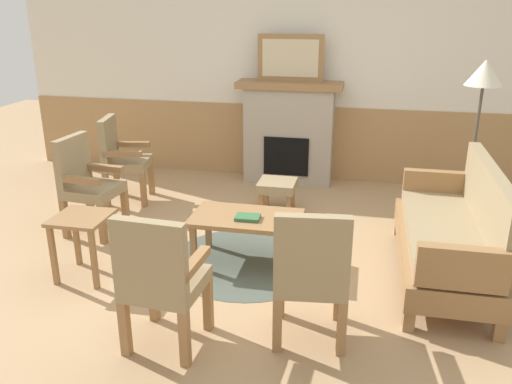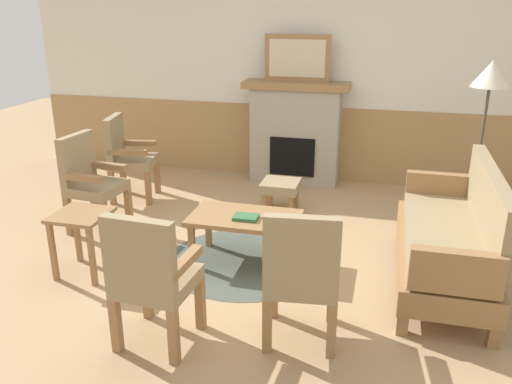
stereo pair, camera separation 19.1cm
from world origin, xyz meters
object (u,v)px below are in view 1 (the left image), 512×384
object	(u,v)px
footstool	(277,188)
armchair_near_fireplace	(86,181)
couch	(451,235)
coffee_table	(246,222)
floor_lamp_by_couch	(483,83)
armchair_front_center	(160,276)
armchair_by_window_left	(121,156)
armchair_front_left	(311,270)
side_table	(82,229)
framed_picture	(290,58)
fireplace	(289,132)
book_on_table	(248,217)

from	to	relation	value
footstool	armchair_near_fireplace	bearing A→B (deg)	-152.84
couch	footstool	xyz separation A→B (m)	(-1.65, 1.17, -0.11)
coffee_table	floor_lamp_by_couch	world-z (taller)	floor_lamp_by_couch
footstool	armchair_front_center	size ratio (longest dim) A/B	0.41
couch	armchair_by_window_left	world-z (taller)	same
armchair_front_left	side_table	distance (m)	2.01
couch	armchair_near_fireplace	size ratio (longest dim) A/B	1.84
footstool	armchair_by_window_left	distance (m)	1.84
framed_picture	armchair_front_left	world-z (taller)	framed_picture
armchair_by_window_left	armchair_front_center	distance (m)	2.97
coffee_table	armchair_front_center	bearing A→B (deg)	-101.01
armchair_near_fireplace	armchair_front_left	world-z (taller)	same
framed_picture	armchair_near_fireplace	bearing A→B (deg)	-130.59
framed_picture	footstool	bearing A→B (deg)	-87.60
framed_picture	armchair_front_left	xyz separation A→B (m)	(0.66, -3.37, -1.02)
fireplace	armchair_front_center	size ratio (longest dim) A/B	1.33
armchair_by_window_left	armchair_front_left	world-z (taller)	same
armchair_near_fireplace	armchair_by_window_left	size ratio (longest dim) A/B	1.00
coffee_table	book_on_table	xyz separation A→B (m)	(0.03, -0.07, 0.07)
armchair_by_window_left	side_table	xyz separation A→B (m)	(0.49, -1.77, -0.10)
book_on_table	armchair_near_fireplace	size ratio (longest dim) A/B	0.21
coffee_table	armchair_front_center	size ratio (longest dim) A/B	0.98
book_on_table	armchair_near_fireplace	xyz separation A→B (m)	(-1.72, 0.39, 0.08)
framed_picture	book_on_table	bearing A→B (deg)	-89.80
floor_lamp_by_couch	armchair_front_center	bearing A→B (deg)	-130.40
footstool	couch	bearing A→B (deg)	-35.31
coffee_table	fireplace	bearing A→B (deg)	89.56
footstool	armchair_front_left	world-z (taller)	armchair_front_left
book_on_table	coffee_table	bearing A→B (deg)	111.57
armchair_front_left	coffee_table	bearing A→B (deg)	122.82
couch	coffee_table	world-z (taller)	couch
armchair_near_fireplace	floor_lamp_by_couch	size ratio (longest dim) A/B	0.58
coffee_table	side_table	size ratio (longest dim) A/B	1.75
armchair_front_left	side_table	world-z (taller)	armchair_front_left
floor_lamp_by_couch	coffee_table	bearing A→B (deg)	-146.03
coffee_table	armchair_by_window_left	world-z (taller)	armchair_by_window_left
couch	armchair_by_window_left	bearing A→B (deg)	161.34
footstool	armchair_near_fireplace	size ratio (longest dim) A/B	0.41
armchair_front_left	floor_lamp_by_couch	distance (m)	2.95
couch	armchair_front_left	xyz separation A→B (m)	(-1.03, -1.11, 0.14)
floor_lamp_by_couch	book_on_table	bearing A→B (deg)	-144.43
armchair_by_window_left	floor_lamp_by_couch	bearing A→B (deg)	2.40
fireplace	book_on_table	distance (m)	2.39
couch	armchair_by_window_left	distance (m)	3.67
fireplace	floor_lamp_by_couch	xyz separation A→B (m)	(2.04, -0.93, 0.80)
floor_lamp_by_couch	armchair_by_window_left	bearing A→B (deg)	-177.60
framed_picture	floor_lamp_by_couch	world-z (taller)	framed_picture
footstool	armchair_near_fireplace	xyz separation A→B (m)	(-1.76, -0.90, 0.25)
coffee_table	floor_lamp_by_couch	xyz separation A→B (m)	(2.06, 1.39, 1.06)
fireplace	book_on_table	xyz separation A→B (m)	(0.01, -2.38, -0.20)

